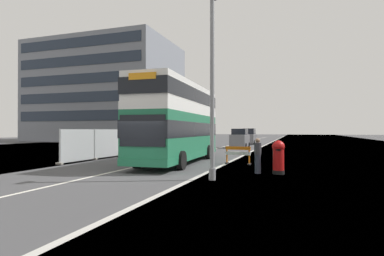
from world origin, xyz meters
TOP-DOWN VIEW (x-y plane):
  - ground at (0.61, 0.14)m, footprint 140.00×280.00m
  - double_decker_bus at (-0.11, 6.06)m, footprint 3.20×11.07m
  - lamppost_foreground at (3.71, 0.10)m, footprint 0.29×0.70m
  - red_pillar_postbox at (6.22, 2.82)m, footprint 0.59×0.59m
  - roadworks_barrier at (3.63, 6.43)m, footprint 1.58×0.59m
  - construction_site_fence at (-6.56, 12.98)m, footprint 0.44×20.60m
  - car_oncoming_near at (0.69, 23.84)m, footprint 1.94×3.92m
  - car_receding_mid at (0.32, 33.80)m, footprint 1.93×3.94m
  - bare_tree_far_verge_near at (-10.68, 27.57)m, footprint 2.70×2.27m
  - pedestrian_at_kerb at (5.27, 2.68)m, footprint 0.34×0.34m
  - backdrop_office_block at (-28.78, 40.56)m, footprint 26.38×17.99m

SIDE VIEW (x-z plane):
  - ground at x=0.61m, z-range -0.10..0.00m
  - roadworks_barrier at x=3.63m, z-range 0.12..1.20m
  - pedestrian_at_kerb at x=5.27m, z-range 0.00..1.70m
  - red_pillar_postbox at x=6.22m, z-range 0.08..1.67m
  - construction_site_fence at x=-6.56m, z-range -0.04..2.14m
  - car_oncoming_near at x=0.69m, z-range -0.06..2.18m
  - car_receding_mid at x=0.32m, z-range -0.08..2.23m
  - bare_tree_far_verge_near at x=-10.68m, z-range -0.14..4.64m
  - double_decker_bus at x=-0.11m, z-range 0.16..5.12m
  - lamppost_foreground at x=3.71m, z-range -0.23..7.60m
  - backdrop_office_block at x=-28.78m, z-range 0.00..18.87m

